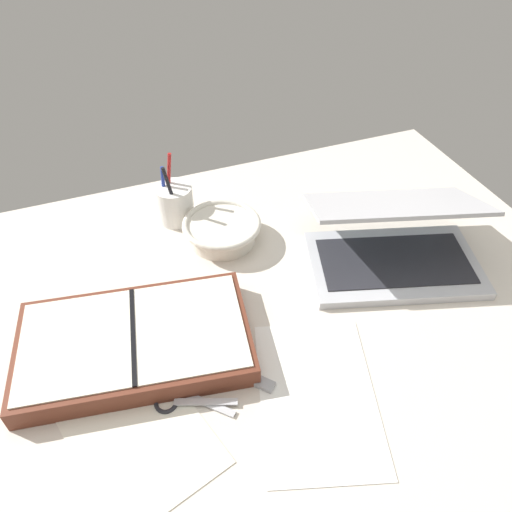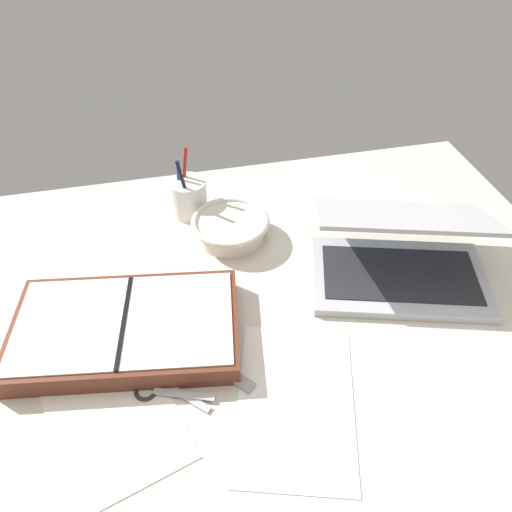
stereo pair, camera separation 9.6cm
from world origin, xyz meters
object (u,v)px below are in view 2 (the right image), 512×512
object	(u,v)px
laptop	(401,256)
bowl	(230,227)
planner	(126,329)
scissors	(159,387)
pen_cup	(189,197)

from	to	relation	value
laptop	bowl	size ratio (longest dim) A/B	2.37
planner	laptop	bearing A→B (deg)	13.48
laptop	planner	distance (cm)	54.82
scissors	bowl	bearing A→B (deg)	94.35
pen_cup	bowl	bearing A→B (deg)	-54.52
bowl	planner	size ratio (longest dim) A/B	0.40
laptop	pen_cup	distance (cm)	48.89
bowl	pen_cup	xyz separation A→B (cm)	(-7.67, 10.77, 1.69)
laptop	planner	size ratio (longest dim) A/B	0.95
planner	scissors	bearing A→B (deg)	-60.82
bowl	pen_cup	size ratio (longest dim) A/B	1.08
laptop	pen_cup	xyz separation A→B (cm)	(-38.89, 29.62, -0.16)
bowl	pen_cup	distance (cm)	13.33
bowl	scissors	world-z (taller)	bowl
bowl	laptop	bearing A→B (deg)	-31.12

